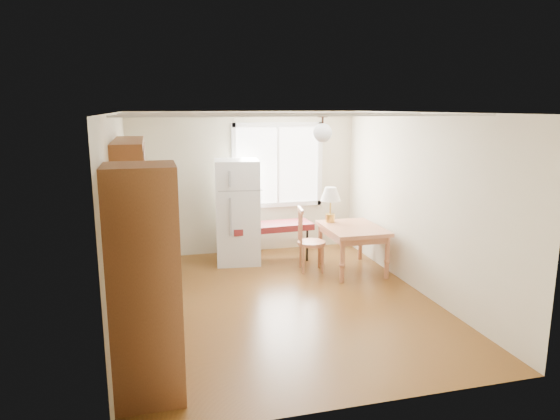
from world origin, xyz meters
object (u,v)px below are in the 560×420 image
object	(u,v)px
refrigerator	(237,212)
chair	(306,235)
bench	(271,227)
dining_table	(352,233)

from	to	relation	value
refrigerator	chair	bearing A→B (deg)	-31.92
bench	chair	xyz separation A→B (m)	(0.39, -0.69, 0.01)
refrigerator	bench	size ratio (longest dim) A/B	1.22
bench	chair	world-z (taller)	chair
bench	dining_table	world-z (taller)	dining_table
refrigerator	bench	xyz separation A→B (m)	(0.56, -0.07, -0.29)
dining_table	chair	world-z (taller)	chair
refrigerator	chair	distance (m)	1.25
refrigerator	chair	xyz separation A→B (m)	(0.95, -0.77, -0.28)
bench	refrigerator	bearing A→B (deg)	169.16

